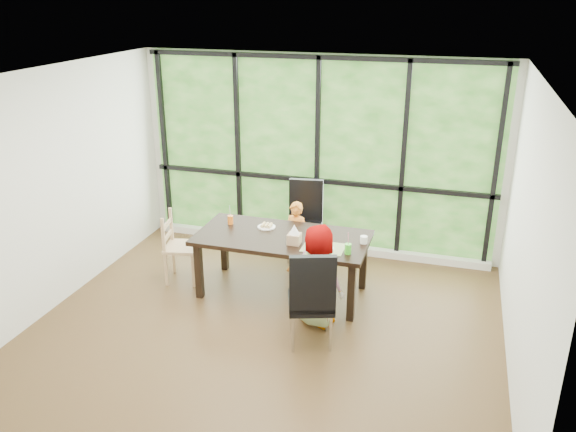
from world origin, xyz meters
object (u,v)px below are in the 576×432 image
Objects in this scene: chair_interior_leather at (311,296)px; plate_near at (325,248)px; chair_end_beech at (182,247)px; green_cup at (348,249)px; child_older at (320,276)px; plate_far at (267,227)px; white_mug at (364,240)px; chair_window_leather at (304,222)px; tissue_box at (294,239)px; dining_table at (282,265)px; child_toddler at (296,238)px; orange_cup at (230,220)px.

plate_near is at bearing -106.05° from chair_interior_leather.
chair_end_beech is 7.69× the size of green_cup.
plate_far is (-0.86, 0.74, 0.18)m from child_older.
chair_window_leather is at bearing 135.70° from white_mug.
tissue_box is (1.50, -0.14, 0.36)m from chair_end_beech.
dining_table is 0.60m from child_toddler.
chair_window_leather is 1.20× the size of chair_end_beech.
orange_cup is 1.68m from white_mug.
child_older reaches higher than chair_interior_leather.
orange_cup is at bearing -82.40° from chair_end_beech.
child_toddler reaches higher than white_mug.
child_older reaches higher than orange_cup.
child_toddler is at bearing -87.21° from chair_interior_leather.
plate_near is 0.48m from white_mug.
tissue_box is (0.92, -0.35, 0.01)m from orange_cup.
white_mug is (0.35, 0.62, 0.21)m from child_older.
chair_window_leather is 0.93× the size of child_older.
white_mug is (0.36, 1.00, 0.25)m from chair_interior_leather.
chair_end_beech is (-1.31, -0.03, 0.08)m from dining_table.
child_older is at bearing -117.20° from chair_end_beech.
green_cup reaches higher than plate_far.
dining_table is 0.51m from tissue_box.
child_older is at bearing -42.57° from dining_table.
chair_window_leather is 7.55× the size of tissue_box.
dining_table is at bearing -74.61° from child_toddler.
white_mug is at bearing -3.69° from orange_cup.
chair_end_beech is 4.10× the size of plate_far.
white_mug is (0.12, 0.33, -0.02)m from green_cup.
chair_window_leather is 4.92× the size of plate_far.
chair_interior_leather is at bearing 108.77° from child_older.
orange_cup is 0.99m from tissue_box.
green_cup is at bearing -8.02° from tissue_box.
plate_near is 0.28m from green_cup.
green_cup reaches higher than orange_cup.
white_mug is at bearing -128.40° from chair_interior_leather.
chair_window_leather is 9.92× the size of orange_cup.
chair_interior_leather reaches higher than plate_near.
chair_interior_leather is 5.20× the size of plate_near.
child_toddler reaches higher than plate_near.
dining_table is 0.86m from orange_cup.
dining_table is 2.26× the size of chair_end_beech.
orange_cup is at bearing 164.24° from green_cup.
child_older is (0.60, -1.55, 0.04)m from chair_window_leather.
child_toddler reaches higher than green_cup.
chair_interior_leather is at bearing -87.51° from plate_near.
chair_interior_leather is at bearing -62.27° from tissue_box.
plate_far is (-0.26, -0.40, 0.28)m from child_toddler.
child_toddler is at bearing 104.44° from tissue_box.
chair_interior_leather is at bearing -109.96° from green_cup.
dining_table is 0.71m from plate_near.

